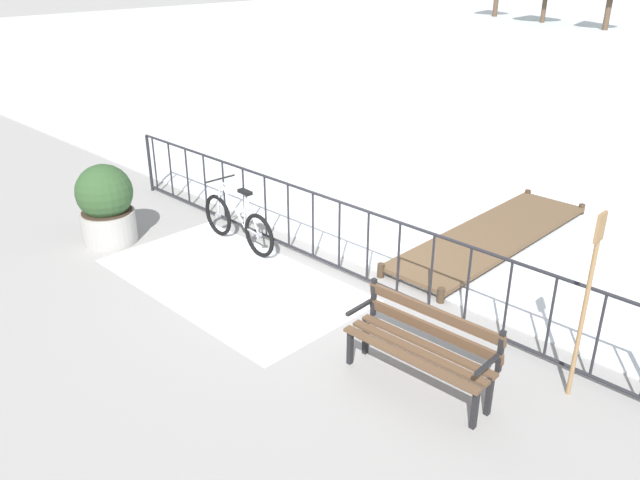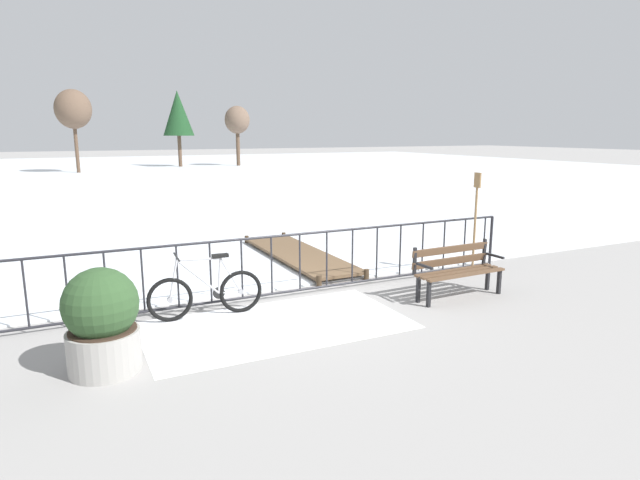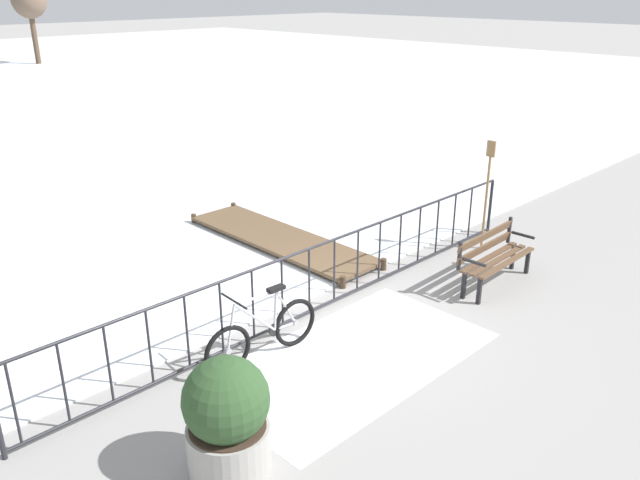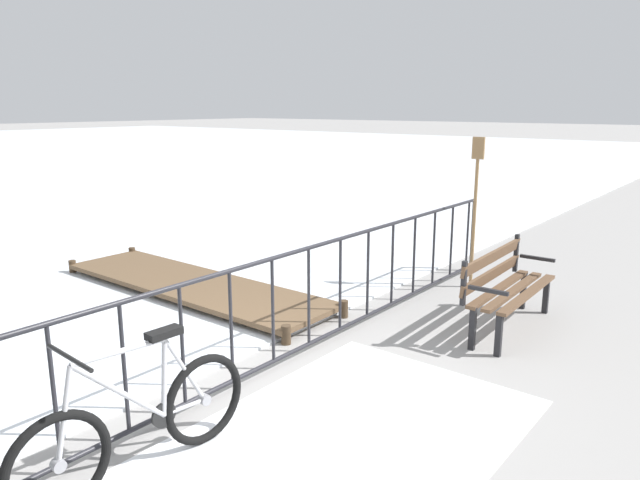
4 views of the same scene
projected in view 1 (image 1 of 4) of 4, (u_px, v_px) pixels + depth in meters
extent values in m
plane|color=gray|center=(326.00, 266.00, 9.12)|extent=(160.00, 160.00, 0.00)
cube|color=white|center=(231.00, 280.00, 8.74)|extent=(3.72, 2.02, 0.01)
cylinder|color=#232328|center=(326.00, 197.00, 8.68)|extent=(9.00, 0.04, 0.04)
cylinder|color=#232328|center=(326.00, 261.00, 9.08)|extent=(9.00, 0.04, 0.04)
cylinder|color=#232328|center=(150.00, 163.00, 11.77)|extent=(0.06, 0.06, 1.05)
cylinder|color=#232328|center=(155.00, 163.00, 11.64)|extent=(0.03, 0.03, 0.97)
cylinder|color=#232328|center=(171.00, 170.00, 11.31)|extent=(0.03, 0.03, 0.97)
cylinder|color=#232328|center=(187.00, 176.00, 10.99)|extent=(0.03, 0.03, 0.97)
cylinder|color=#232328|center=(205.00, 183.00, 10.66)|extent=(0.03, 0.03, 0.97)
cylinder|color=#232328|center=(224.00, 190.00, 10.34)|extent=(0.03, 0.03, 0.97)
cylinder|color=#232328|center=(244.00, 198.00, 10.02)|extent=(0.03, 0.03, 0.97)
cylinder|color=#232328|center=(265.00, 206.00, 9.69)|extent=(0.03, 0.03, 0.97)
cylinder|color=#232328|center=(288.00, 215.00, 9.37)|extent=(0.03, 0.03, 0.97)
cylinder|color=#232328|center=(313.00, 225.00, 9.04)|extent=(0.03, 0.03, 0.97)
cylinder|color=#232328|center=(339.00, 235.00, 8.72)|extent=(0.03, 0.03, 0.97)
cylinder|color=#232328|center=(368.00, 246.00, 8.40)|extent=(0.03, 0.03, 0.97)
cylinder|color=#232328|center=(398.00, 258.00, 8.07)|extent=(0.03, 0.03, 0.97)
cylinder|color=#232328|center=(432.00, 271.00, 7.75)|extent=(0.03, 0.03, 0.97)
cylinder|color=#232328|center=(468.00, 285.00, 7.42)|extent=(0.03, 0.03, 0.97)
cylinder|color=#232328|center=(507.00, 301.00, 7.10)|extent=(0.03, 0.03, 0.97)
cylinder|color=#232328|center=(550.00, 317.00, 6.78)|extent=(0.03, 0.03, 0.97)
cylinder|color=#232328|center=(598.00, 336.00, 6.45)|extent=(0.03, 0.03, 0.97)
torus|color=black|center=(259.00, 235.00, 9.29)|extent=(0.66, 0.10, 0.66)
cylinder|color=gray|center=(259.00, 235.00, 9.29)|extent=(0.08, 0.06, 0.08)
torus|color=black|center=(218.00, 215.00, 10.00)|extent=(0.66, 0.10, 0.66)
cylinder|color=gray|center=(218.00, 215.00, 10.00)|extent=(0.08, 0.06, 0.08)
cylinder|color=#B2B2B7|center=(245.00, 211.00, 9.38)|extent=(0.08, 0.04, 0.53)
cylinder|color=#B2B2B7|center=(233.00, 204.00, 9.59)|extent=(0.61, 0.07, 0.59)
cylinder|color=#B2B2B7|center=(232.00, 188.00, 9.46)|extent=(0.63, 0.07, 0.07)
cylinder|color=#B2B2B7|center=(252.00, 231.00, 9.40)|extent=(0.34, 0.05, 0.05)
cylinder|color=#B2B2B7|center=(252.00, 215.00, 9.27)|extent=(0.32, 0.05, 0.56)
cylinder|color=#B2B2B7|center=(219.00, 199.00, 9.83)|extent=(0.16, 0.04, 0.59)
cube|color=black|center=(245.00, 192.00, 9.24)|extent=(0.25, 0.11, 0.05)
cylinder|color=black|center=(220.00, 179.00, 9.65)|extent=(0.06, 0.52, 0.03)
cylinder|color=black|center=(245.00, 227.00, 9.51)|extent=(0.18, 0.03, 0.18)
cube|color=brown|center=(426.00, 345.00, 6.53)|extent=(1.60, 0.15, 0.04)
cube|color=brown|center=(417.00, 351.00, 6.43)|extent=(1.60, 0.15, 0.04)
cube|color=brown|center=(408.00, 358.00, 6.32)|extent=(1.60, 0.15, 0.04)
cube|color=brown|center=(432.00, 329.00, 6.53)|extent=(1.60, 0.10, 0.12)
cube|color=brown|center=(433.00, 312.00, 6.45)|extent=(1.60, 0.10, 0.12)
cube|color=black|center=(475.00, 409.00, 5.96)|extent=(0.05, 0.06, 0.44)
cube|color=black|center=(489.00, 395.00, 6.13)|extent=(0.05, 0.06, 0.44)
cube|color=black|center=(501.00, 351.00, 6.03)|extent=(0.05, 0.05, 0.45)
cube|color=black|center=(487.00, 365.00, 5.87)|extent=(0.05, 0.40, 0.04)
cube|color=black|center=(350.00, 346.00, 6.90)|extent=(0.05, 0.06, 0.44)
cube|color=black|center=(366.00, 336.00, 7.07)|extent=(0.05, 0.06, 0.44)
cube|color=black|center=(374.00, 297.00, 6.97)|extent=(0.05, 0.05, 0.45)
cube|color=black|center=(359.00, 308.00, 6.81)|extent=(0.05, 0.40, 0.04)
cylinder|color=#9E9B96|center=(109.00, 227.00, 9.80)|extent=(0.81, 0.81, 0.49)
cylinder|color=#38281E|center=(107.00, 211.00, 9.69)|extent=(0.75, 0.75, 0.02)
sphere|color=#2D4C28|center=(104.00, 192.00, 9.57)|extent=(0.84, 0.84, 0.84)
cylinder|color=#937047|center=(582.00, 322.00, 6.16)|extent=(0.04, 0.04, 1.70)
cube|color=#937047|center=(600.00, 227.00, 5.75)|extent=(0.03, 0.16, 0.28)
cube|color=brown|center=(492.00, 236.00, 9.79)|extent=(1.10, 4.11, 0.06)
cylinder|color=#433323|center=(381.00, 270.00, 8.78)|extent=(0.10, 0.10, 0.20)
cylinder|color=#433323|center=(441.00, 295.00, 8.15)|extent=(0.10, 0.10, 0.20)
cylinder|color=#433323|center=(527.00, 195.00, 11.45)|extent=(0.10, 0.10, 0.20)
cylinder|color=#433323|center=(581.00, 210.00, 10.82)|extent=(0.10, 0.10, 0.20)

